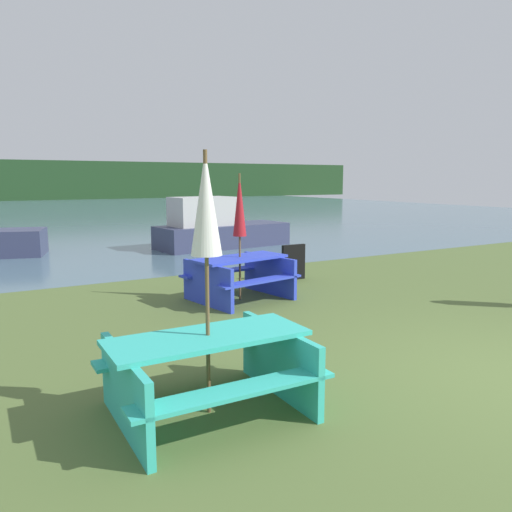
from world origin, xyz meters
name	(u,v)px	position (x,y,z in m)	size (l,w,h in m)	color
water	(58,211)	(0.00, 32.40, 0.00)	(60.00, 50.00, 0.00)	slate
far_treeline	(26,180)	(0.00, 52.40, 2.00)	(80.00, 1.60, 4.00)	#1E3D1E
picnic_table_teal	(208,365)	(-3.30, 1.07, 0.45)	(1.81, 1.39, 0.73)	#33B7A8
picnic_table_blue	(240,274)	(-1.02, 4.76, 0.46)	(1.90, 1.66, 0.76)	blue
umbrella_crimson	(240,206)	(-1.02, 4.76, 1.65)	(0.24, 0.24, 2.22)	brown
umbrella_white	(206,207)	(-3.30, 1.07, 1.88)	(0.28, 0.28, 2.37)	brown
boat	(217,229)	(1.59, 11.17, 0.57)	(4.36, 1.99, 1.58)	#333856
signboard	(293,262)	(0.80, 5.76, 0.38)	(0.55, 0.08, 0.75)	black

